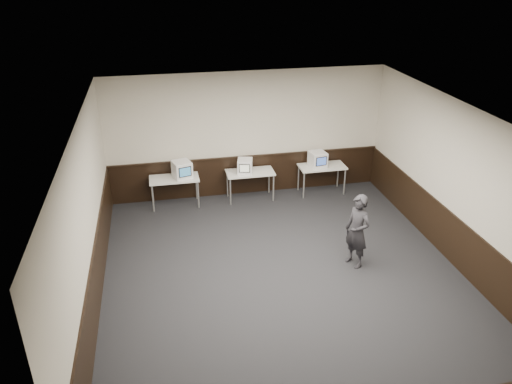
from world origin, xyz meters
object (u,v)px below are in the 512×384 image
(desk_left, at_px, (174,180))
(desk_right, at_px, (322,168))
(desk_center, at_px, (250,174))
(emac_center, at_px, (245,166))
(person, at_px, (357,231))
(emac_left, at_px, (182,170))
(emac_right, at_px, (318,159))

(desk_left, height_order, desk_right, same)
(desk_right, bearing_deg, desk_center, 180.00)
(desk_center, height_order, emac_center, emac_center)
(desk_right, height_order, person, person)
(emac_center, relative_size, person, 0.29)
(emac_center, bearing_deg, emac_left, -166.93)
(emac_center, distance_m, emac_right, 1.90)
(desk_center, height_order, emac_right, emac_right)
(emac_right, bearing_deg, person, -103.17)
(desk_left, bearing_deg, emac_left, -4.42)
(desk_left, height_order, emac_left, emac_left)
(desk_right, distance_m, emac_left, 3.60)
(emac_left, bearing_deg, emac_right, -15.36)
(desk_left, height_order, person, person)
(desk_center, distance_m, person, 3.70)
(person, bearing_deg, emac_left, -160.97)
(desk_right, relative_size, emac_center, 2.64)
(desk_right, xyz_separation_m, emac_right, (-0.14, -0.01, 0.27))
(emac_left, relative_size, emac_right, 1.13)
(desk_left, relative_size, emac_center, 2.64)
(desk_center, bearing_deg, emac_left, -179.46)
(desk_left, height_order, emac_right, emac_right)
(person, bearing_deg, desk_left, -159.30)
(desk_center, xyz_separation_m, emac_right, (1.76, -0.01, 0.27))
(emac_center, bearing_deg, desk_right, 15.13)
(desk_left, bearing_deg, desk_center, 0.00)
(desk_center, height_order, desk_right, same)
(emac_left, height_order, person, person)
(desk_left, xyz_separation_m, person, (3.40, -3.38, 0.09))
(desk_left, bearing_deg, person, -44.78)
(desk_right, xyz_separation_m, emac_center, (-2.04, -0.04, 0.25))
(emac_right, bearing_deg, emac_center, 172.30)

